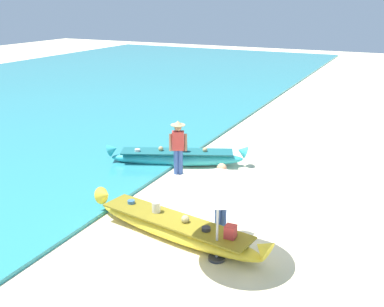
{
  "coord_description": "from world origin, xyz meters",
  "views": [
    {
      "loc": [
        3.3,
        -8.8,
        5.14
      ],
      "look_at": [
        -2.05,
        2.13,
        0.9
      ],
      "focal_mm": 41.63,
      "sensor_mm": 36.0,
      "label": 1
    }
  ],
  "objects_px": {
    "boat_cyan_midground": "(177,157)",
    "patio_umbrella_large": "(218,178)",
    "boat_yellow_foreground": "(175,227)",
    "person_tourist_customer": "(221,195)",
    "person_vendor_hatted": "(178,144)"
  },
  "relations": [
    {
      "from": "person_vendor_hatted",
      "to": "person_tourist_customer",
      "type": "height_order",
      "value": "person_tourist_customer"
    },
    {
      "from": "boat_cyan_midground",
      "to": "person_vendor_hatted",
      "type": "relative_size",
      "value": 2.56
    },
    {
      "from": "boat_yellow_foreground",
      "to": "boat_cyan_midground",
      "type": "xyz_separation_m",
      "value": [
        -2.14,
        4.15,
        0.01
      ]
    },
    {
      "from": "person_tourist_customer",
      "to": "patio_umbrella_large",
      "type": "relative_size",
      "value": 0.85
    },
    {
      "from": "boat_cyan_midground",
      "to": "patio_umbrella_large",
      "type": "xyz_separation_m",
      "value": [
        3.35,
        -4.57,
        1.56
      ]
    },
    {
      "from": "boat_yellow_foreground",
      "to": "person_vendor_hatted",
      "type": "relative_size",
      "value": 2.82
    },
    {
      "from": "boat_cyan_midground",
      "to": "person_vendor_hatted",
      "type": "distance_m",
      "value": 1.05
    },
    {
      "from": "person_tourist_customer",
      "to": "patio_umbrella_large",
      "type": "xyz_separation_m",
      "value": [
        0.36,
        -1.05,
        0.85
      ]
    },
    {
      "from": "boat_yellow_foreground",
      "to": "person_tourist_customer",
      "type": "bearing_deg",
      "value": 36.93
    },
    {
      "from": "boat_yellow_foreground",
      "to": "boat_cyan_midground",
      "type": "height_order",
      "value": "boat_cyan_midground"
    },
    {
      "from": "boat_yellow_foreground",
      "to": "person_vendor_hatted",
      "type": "distance_m",
      "value": 3.97
    },
    {
      "from": "boat_yellow_foreground",
      "to": "person_tourist_customer",
      "type": "height_order",
      "value": "person_tourist_customer"
    },
    {
      "from": "boat_cyan_midground",
      "to": "person_tourist_customer",
      "type": "relative_size",
      "value": 2.53
    },
    {
      "from": "person_tourist_customer",
      "to": "patio_umbrella_large",
      "type": "height_order",
      "value": "patio_umbrella_large"
    },
    {
      "from": "person_vendor_hatted",
      "to": "person_tourist_customer",
      "type": "xyz_separation_m",
      "value": [
        2.6,
        -2.85,
        -0.0
      ]
    }
  ]
}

